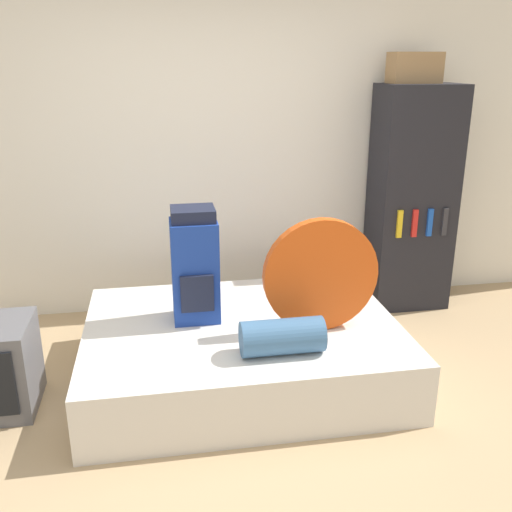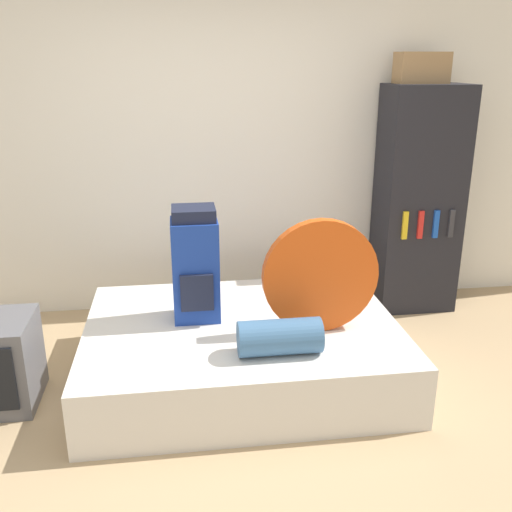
# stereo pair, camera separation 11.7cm
# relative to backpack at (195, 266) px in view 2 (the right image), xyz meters

# --- Properties ---
(ground_plane) EXTENTS (16.00, 16.00, 0.00)m
(ground_plane) POSITION_rel_backpack_xyz_m (0.24, -0.78, -0.75)
(ground_plane) COLOR tan
(wall_back) EXTENTS (8.00, 0.05, 2.60)m
(wall_back) POSITION_rel_backpack_xyz_m (0.24, 1.14, 0.55)
(wall_back) COLOR silver
(wall_back) RESTS_ON ground_plane
(bed) EXTENTS (2.00, 1.49, 0.39)m
(bed) POSITION_rel_backpack_xyz_m (0.28, -0.12, -0.56)
(bed) COLOR silver
(bed) RESTS_ON ground_plane
(backpack) EXTENTS (0.29, 0.29, 0.74)m
(backpack) POSITION_rel_backpack_xyz_m (0.00, 0.00, 0.00)
(backpack) COLOR navy
(backpack) RESTS_ON bed
(tent_bag) EXTENTS (0.72, 0.07, 0.72)m
(tent_bag) POSITION_rel_backpack_xyz_m (0.75, -0.28, -0.00)
(tent_bag) COLOR #D14C14
(tent_bag) RESTS_ON bed
(sleeping_roll) EXTENTS (0.48, 0.21, 0.21)m
(sleeping_roll) POSITION_rel_backpack_xyz_m (0.45, -0.56, -0.26)
(sleeping_roll) COLOR #3D668E
(sleeping_roll) RESTS_ON bed
(bookshelf) EXTENTS (0.63, 0.45, 1.82)m
(bookshelf) POSITION_rel_backpack_xyz_m (1.84, 0.85, 0.16)
(bookshelf) COLOR black
(bookshelf) RESTS_ON ground_plane
(cardboard_box) EXTENTS (0.38, 0.21, 0.23)m
(cardboard_box) POSITION_rel_backpack_xyz_m (1.78, 0.88, 1.19)
(cardboard_box) COLOR #99754C
(cardboard_box) RESTS_ON bookshelf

